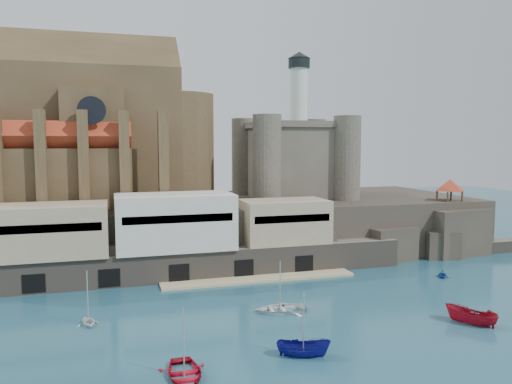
{
  "coord_description": "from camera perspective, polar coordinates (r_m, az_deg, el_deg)",
  "views": [
    {
      "loc": [
        -19.61,
        -53.47,
        20.87
      ],
      "look_at": [
        5.62,
        32.0,
        12.09
      ],
      "focal_mm": 35.0,
      "sensor_mm": 36.0,
      "label": 1
    }
  ],
  "objects": [
    {
      "name": "boat_2",
      "position": [
        51.75,
        5.43,
        -18.18
      ],
      "size": [
        2.64,
        2.61,
        5.34
      ],
      "primitive_type": "imported",
      "rotation": [
        0.0,
        0.0,
        1.21
      ],
      "color": "navy",
      "rests_on": "ground"
    },
    {
      "name": "boat_7",
      "position": [
        84.17,
        20.51,
        -9.09
      ],
      "size": [
        2.84,
        2.57,
        2.81
      ],
      "primitive_type": "imported",
      "rotation": [
        0.0,
        0.0,
        5.71
      ],
      "color": "#133E96",
      "rests_on": "ground"
    },
    {
      "name": "promontory",
      "position": [
        96.18,
        -4.58,
        -3.94
      ],
      "size": [
        100.0,
        36.0,
        10.0
      ],
      "color": "#29241F",
      "rests_on": "ground"
    },
    {
      "name": "castle_keep",
      "position": [
        101.09,
        4.24,
        4.16
      ],
      "size": [
        21.2,
        21.2,
        29.3
      ],
      "color": "#4C473C",
      "rests_on": "promontory"
    },
    {
      "name": "pavilion",
      "position": [
        100.88,
        21.27,
        0.61
      ],
      "size": [
        6.4,
        6.4,
        5.4
      ],
      "color": "#463620",
      "rests_on": "rock_outcrop"
    },
    {
      "name": "boat_4",
      "position": [
        62.38,
        -18.59,
        -14.22
      ],
      "size": [
        3.15,
        2.42,
        3.23
      ],
      "primitive_type": "imported",
      "rotation": [
        0.0,
        0.0,
        3.43
      ],
      "color": "silver",
      "rests_on": "ground"
    },
    {
      "name": "boat_5",
      "position": [
        64.66,
        23.31,
        -13.68
      ],
      "size": [
        3.12,
        3.14,
        5.89
      ],
      "primitive_type": "imported",
      "rotation": [
        0.0,
        0.0,
        3.75
      ],
      "color": "maroon",
      "rests_on": "ground"
    },
    {
      "name": "rock_outcrop",
      "position": [
        101.83,
        21.15,
        -4.28
      ],
      "size": [
        14.5,
        10.5,
        8.7
      ],
      "color": "#29241F",
      "rests_on": "ground"
    },
    {
      "name": "boat_6",
      "position": [
        63.76,
        2.75,
        -13.49
      ],
      "size": [
        1.72,
        4.73,
        6.49
      ],
      "primitive_type": "imported",
      "rotation": [
        0.0,
        0.0,
        4.63
      ],
      "color": "white",
      "rests_on": "ground"
    },
    {
      "name": "ground",
      "position": [
        60.66,
        3.58,
        -14.51
      ],
      "size": [
        300.0,
        300.0,
        0.0
      ],
      "primitive_type": "plane",
      "color": "navy",
      "rests_on": "ground"
    },
    {
      "name": "quay",
      "position": [
        78.53,
        -9.3,
        -5.31
      ],
      "size": [
        70.0,
        12.0,
        13.05
      ],
      "color": "#695E54",
      "rests_on": "ground"
    },
    {
      "name": "boat_0",
      "position": [
        47.98,
        -8.19,
        -20.21
      ],
      "size": [
        4.57,
        1.36,
        6.39
      ],
      "primitive_type": "imported",
      "rotation": [
        0.0,
        0.0,
        6.28
      ],
      "color": "#AE091A",
      "rests_on": "ground"
    },
    {
      "name": "church",
      "position": [
        95.44,
        -19.27,
        6.07
      ],
      "size": [
        47.0,
        25.93,
        30.51
      ],
      "color": "#463620",
      "rests_on": "promontory"
    }
  ]
}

